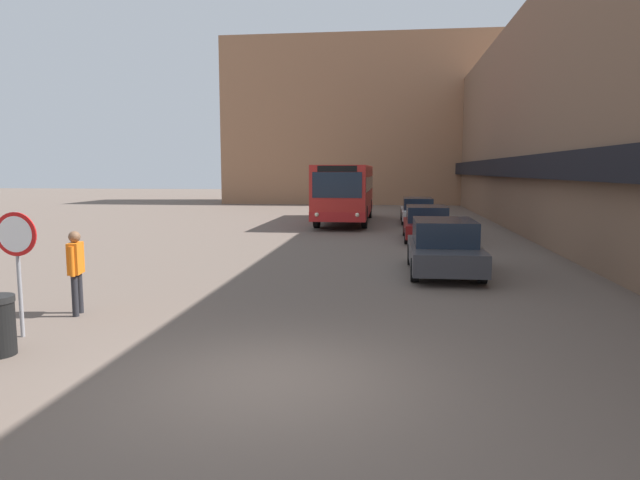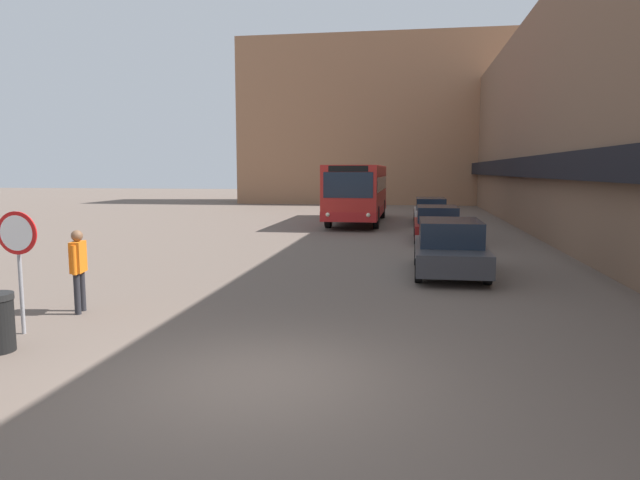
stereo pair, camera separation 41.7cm
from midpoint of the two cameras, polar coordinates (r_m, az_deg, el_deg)
ground_plane at (r=8.20m, az=-4.99°, el=-13.74°), size 160.00×160.00×0.00m
building_row_right at (r=32.54m, az=23.82°, el=10.36°), size 5.50×60.00×10.35m
building_backdrop_far at (r=52.71m, az=7.09°, el=11.52°), size 26.00×8.00×14.28m
city_bus at (r=31.90m, az=4.21°, el=4.86°), size 2.70×10.50×3.16m
parked_car_front at (r=16.45m, az=13.54°, el=-0.71°), size 1.93×4.46×1.52m
parked_car_middle at (r=24.25m, az=12.11°, el=1.64°), size 1.88×4.48×1.42m
parked_car_back at (r=32.23m, az=11.36°, el=2.93°), size 1.82×4.81×1.39m
stop_sign at (r=11.18m, az=-27.04°, el=-0.53°), size 0.76×0.08×2.19m
pedestrian at (r=12.49m, az=-22.14°, el=-2.18°), size 0.31×0.54×1.70m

